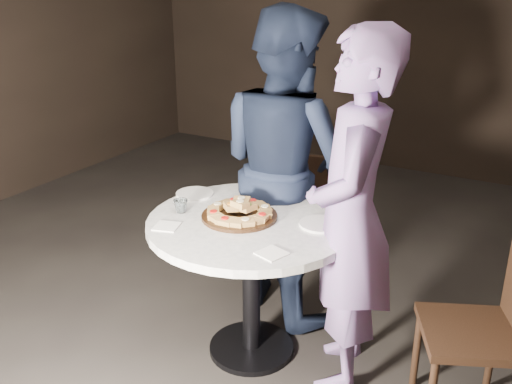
% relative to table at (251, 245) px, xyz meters
% --- Properties ---
extents(floor, '(7.00, 7.00, 0.00)m').
position_rel_table_xyz_m(floor, '(-0.09, -0.03, -0.64)').
color(floor, black).
rests_on(floor, ground).
extents(table, '(1.37, 1.37, 0.79)m').
position_rel_table_xyz_m(table, '(0.00, 0.00, 0.00)').
color(table, black).
rests_on(table, ground).
extents(serving_board, '(0.46, 0.46, 0.02)m').
position_rel_table_xyz_m(serving_board, '(-0.06, -0.01, 0.16)').
color(serving_board, black).
rests_on(serving_board, table).
extents(focaccia_pile, '(0.34, 0.34, 0.09)m').
position_rel_table_xyz_m(focaccia_pile, '(-0.06, -0.01, 0.19)').
color(focaccia_pile, '#A57B40').
rests_on(focaccia_pile, serving_board).
extents(plate_left, '(0.24, 0.24, 0.01)m').
position_rel_table_xyz_m(plate_left, '(-0.44, 0.14, 0.15)').
color(plate_left, white).
rests_on(plate_left, table).
extents(plate_right, '(0.26, 0.26, 0.01)m').
position_rel_table_xyz_m(plate_right, '(0.33, 0.10, 0.15)').
color(plate_right, white).
rests_on(plate_right, table).
extents(water_glass, '(0.08, 0.08, 0.07)m').
position_rel_table_xyz_m(water_glass, '(-0.36, -0.10, 0.18)').
color(water_glass, silver).
rests_on(water_glass, table).
extents(napkin_near, '(0.14, 0.14, 0.01)m').
position_rel_table_xyz_m(napkin_near, '(-0.31, -0.28, 0.15)').
color(napkin_near, white).
rests_on(napkin_near, table).
extents(napkin_far, '(0.15, 0.15, 0.01)m').
position_rel_table_xyz_m(napkin_far, '(0.27, -0.28, 0.15)').
color(napkin_far, white).
rests_on(napkin_far, table).
extents(chair_far, '(0.48, 0.49, 0.85)m').
position_rel_table_xyz_m(chair_far, '(-0.06, 1.05, -0.15)').
color(chair_far, black).
rests_on(chair_far, ground).
extents(chair_right, '(0.57, 0.56, 0.90)m').
position_rel_table_xyz_m(chair_right, '(1.17, 0.10, -0.13)').
color(chair_right, black).
rests_on(chair_right, ground).
extents(diner_navy, '(1.07, 0.97, 1.80)m').
position_rel_table_xyz_m(diner_navy, '(-0.08, 0.53, 0.26)').
color(diner_navy, black).
rests_on(diner_navy, ground).
extents(diner_teal, '(0.60, 0.74, 1.76)m').
position_rel_table_xyz_m(diner_teal, '(0.50, 0.06, 0.24)').
color(diner_teal, slate).
rests_on(diner_teal, ground).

